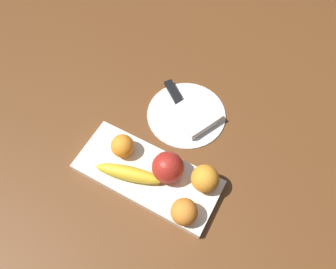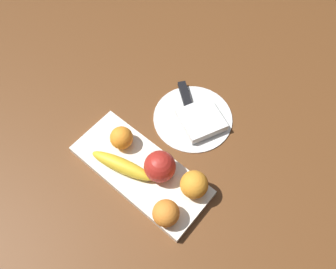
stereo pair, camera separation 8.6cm
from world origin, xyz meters
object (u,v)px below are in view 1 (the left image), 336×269
at_px(fruit_tray, 147,175).
at_px(banana, 129,174).
at_px(orange_near_banana, 122,147).
at_px(knife, 176,96).
at_px(dinner_plate, 186,114).
at_px(apple, 169,166).
at_px(folded_napkin, 196,115).
at_px(orange_near_apple, 205,178).
at_px(orange_center, 184,212).

height_order(fruit_tray, banana, banana).
bearing_deg(orange_near_banana, banana, -45.13).
bearing_deg(knife, dinner_plate, 4.10).
bearing_deg(banana, fruit_tray, 24.51).
distance_m(apple, folded_napkin, 0.20).
bearing_deg(orange_near_apple, knife, 132.01).
relative_size(apple, orange_near_banana, 1.31).
xyz_separation_m(banana, dinner_plate, (0.03, 0.25, -0.04)).
relative_size(banana, orange_near_apple, 2.50).
height_order(banana, folded_napkin, banana).
distance_m(orange_center, folded_napkin, 0.30).
distance_m(dinner_plate, folded_napkin, 0.03).
relative_size(fruit_tray, apple, 4.70).
bearing_deg(folded_napkin, dinner_plate, 180.00).
height_order(apple, knife, apple).
relative_size(orange_near_apple, dinner_plate, 0.30).
xyz_separation_m(fruit_tray, orange_near_apple, (0.14, 0.04, 0.05)).
height_order(fruit_tray, orange_center, orange_center).
height_order(orange_near_apple, dinner_plate, orange_near_apple).
bearing_deg(apple, fruit_tray, -147.82).
xyz_separation_m(orange_near_banana, knife, (0.03, 0.23, -0.04)).
bearing_deg(banana, orange_center, -23.32).
bearing_deg(fruit_tray, banana, -140.26).
xyz_separation_m(dinner_plate, folded_napkin, (0.03, 0.00, 0.02)).
relative_size(banana, orange_near_banana, 2.83).
bearing_deg(fruit_tray, orange_near_banana, 165.01).
distance_m(fruit_tray, orange_near_apple, 0.15).
distance_m(orange_near_apple, folded_napkin, 0.21).
relative_size(folded_napkin, knife, 0.71).
bearing_deg(orange_center, banana, 171.91).
distance_m(banana, orange_center, 0.17).
height_order(banana, orange_near_banana, orange_near_banana).
bearing_deg(orange_center, knife, 120.87).
bearing_deg(banana, knife, 78.46).
bearing_deg(apple, orange_near_banana, -177.29).
bearing_deg(orange_near_apple, orange_center, -94.13).
xyz_separation_m(folded_napkin, knife, (-0.08, 0.03, -0.01)).
height_order(orange_center, folded_napkin, orange_center).
bearing_deg(fruit_tray, orange_near_apple, 17.55).
relative_size(banana, folded_napkin, 1.55).
xyz_separation_m(fruit_tray, dinner_plate, (-0.00, 0.22, -0.01)).
bearing_deg(knife, orange_center, -21.73).
xyz_separation_m(orange_center, knife, (-0.18, 0.31, -0.04)).
distance_m(apple, orange_near_banana, 0.13).
xyz_separation_m(orange_center, folded_napkin, (-0.10, 0.27, -0.04)).
height_order(orange_near_apple, folded_napkin, orange_near_apple).
height_order(orange_center, dinner_plate, orange_center).
height_order(orange_near_banana, knife, orange_near_banana).
height_order(orange_near_apple, orange_center, orange_near_apple).
bearing_deg(apple, folded_napkin, 95.37).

